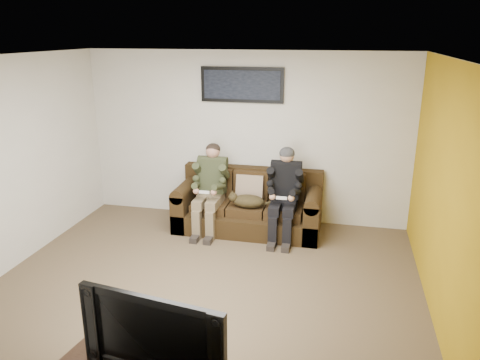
% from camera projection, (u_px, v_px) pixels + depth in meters
% --- Properties ---
extents(floor, '(5.00, 5.00, 0.00)m').
position_uv_depth(floor, '(205.00, 287.00, 5.48)').
color(floor, brown).
rests_on(floor, ground).
extents(ceiling, '(5.00, 5.00, 0.00)m').
position_uv_depth(ceiling, '(199.00, 58.00, 4.69)').
color(ceiling, silver).
rests_on(ceiling, ground).
extents(wall_back, '(5.00, 0.00, 5.00)m').
position_uv_depth(wall_back, '(245.00, 137.00, 7.17)').
color(wall_back, beige).
rests_on(wall_back, ground).
extents(wall_front, '(5.00, 0.00, 5.00)m').
position_uv_depth(wall_front, '(98.00, 286.00, 2.99)').
color(wall_front, beige).
rests_on(wall_front, ground).
extents(wall_left, '(0.00, 4.50, 4.50)m').
position_uv_depth(wall_left, '(3.00, 167.00, 5.61)').
color(wall_left, beige).
rests_on(wall_left, ground).
extents(wall_right, '(0.00, 4.50, 4.50)m').
position_uv_depth(wall_right, '(448.00, 198.00, 4.56)').
color(wall_right, beige).
rests_on(wall_right, ground).
extents(accent_wall_right, '(0.00, 4.50, 4.50)m').
position_uv_depth(accent_wall_right, '(446.00, 198.00, 4.56)').
color(accent_wall_right, '#B18711').
rests_on(accent_wall_right, ground).
extents(sofa, '(2.13, 0.92, 0.87)m').
position_uv_depth(sofa, '(249.00, 207.00, 7.04)').
color(sofa, black).
rests_on(sofa, ground).
extents(throw_pillow, '(0.41, 0.19, 0.40)m').
position_uv_depth(throw_pillow, '(250.00, 188.00, 6.99)').
color(throw_pillow, '#997D64').
rests_on(throw_pillow, sofa).
extents(throw_blanket, '(0.44, 0.21, 0.08)m').
position_uv_depth(throw_blanket, '(212.00, 165.00, 7.26)').
color(throw_blanket, '#BFB98D').
rests_on(throw_blanket, sofa).
extents(person_left, '(0.51, 0.87, 1.28)m').
position_uv_depth(person_left, '(210.00, 184.00, 6.87)').
color(person_left, brown).
rests_on(person_left, sofa).
extents(person_right, '(0.51, 0.86, 1.29)m').
position_uv_depth(person_right, '(285.00, 189.00, 6.64)').
color(person_right, black).
rests_on(person_right, sofa).
extents(cat, '(0.66, 0.26, 0.24)m').
position_uv_depth(cat, '(247.00, 201.00, 6.72)').
color(cat, '#42351A').
rests_on(cat, sofa).
extents(framed_poster, '(1.25, 0.05, 0.52)m').
position_uv_depth(framed_poster, '(242.00, 85.00, 6.91)').
color(framed_poster, black).
rests_on(framed_poster, wall_back).
extents(television, '(1.14, 0.32, 0.65)m').
position_uv_depth(television, '(160.00, 329.00, 3.36)').
color(television, black).
rests_on(television, tv_stand).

